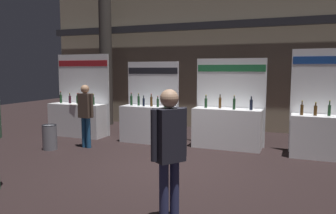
% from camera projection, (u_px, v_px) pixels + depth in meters
% --- Properties ---
extents(ground_plane, '(27.15, 27.15, 0.00)m').
position_uv_depth(ground_plane, '(172.00, 168.00, 6.83)').
color(ground_plane, black).
extents(hall_colonnade, '(13.57, 1.11, 6.35)m').
position_uv_depth(hall_colonnade, '(226.00, 36.00, 11.02)').
color(hall_colonnade, gray).
rests_on(hall_colonnade, ground_plane).
extents(exhibitor_booth_0, '(1.86, 0.70, 2.51)m').
position_uv_depth(exhibitor_booth_0, '(78.00, 116.00, 10.17)').
color(exhibitor_booth_0, white).
rests_on(exhibitor_booth_0, ground_plane).
extents(exhibitor_booth_1, '(1.58, 0.66, 2.26)m').
position_uv_depth(exhibitor_booth_1, '(149.00, 121.00, 9.30)').
color(exhibitor_booth_1, white).
rests_on(exhibitor_booth_1, ground_plane).
extents(exhibitor_booth_2, '(1.85, 0.66, 2.33)m').
position_uv_depth(exhibitor_booth_2, '(227.00, 124.00, 8.61)').
color(exhibitor_booth_2, white).
rests_on(exhibitor_booth_2, ground_plane).
extents(exhibitor_booth_3, '(1.71, 0.66, 2.53)m').
position_uv_depth(exhibitor_booth_3, '(328.00, 132.00, 7.58)').
color(exhibitor_booth_3, white).
rests_on(exhibitor_booth_3, ground_plane).
extents(trash_bin, '(0.37, 0.37, 0.64)m').
position_uv_depth(trash_bin, '(50.00, 137.00, 8.42)').
color(trash_bin, slate).
rests_on(trash_bin, ground_plane).
extents(visitor_2, '(0.50, 0.25, 1.65)m').
position_uv_depth(visitor_2, '(86.00, 111.00, 8.56)').
color(visitor_2, navy).
rests_on(visitor_2, ground_plane).
extents(visitor_4, '(0.42, 0.45, 1.80)m').
position_uv_depth(visitor_4, '(169.00, 145.00, 4.23)').
color(visitor_4, navy).
rests_on(visitor_4, ground_plane).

